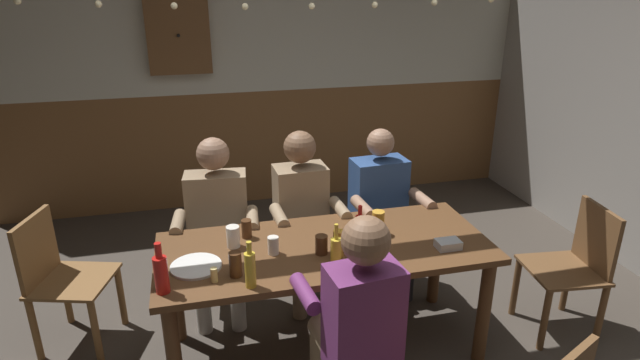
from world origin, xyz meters
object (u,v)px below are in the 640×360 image
at_px(bottle_3, 335,251).
at_px(plate_0, 196,266).
at_px(pint_glass_7, 236,264).
at_px(chair_empty_near_left, 574,266).
at_px(person_1, 303,210).
at_px(bottle_0, 360,229).
at_px(bottle_1, 250,269).
at_px(bottle_2, 161,273).
at_px(pint_glass_6, 273,245).
at_px(person_2, 382,204).
at_px(person_3, 356,316).
at_px(pint_glass_4, 233,237).
at_px(pint_glass_0, 247,229).
at_px(person_0, 217,220).
at_px(chair_empty_far_end, 60,277).
at_px(pint_glass_2, 339,243).
at_px(condiment_caddy, 448,244).
at_px(wall_dart_cabinet, 178,35).
at_px(pint_glass_5, 321,245).
at_px(pint_glass_1, 357,229).
at_px(table_candle, 214,275).
at_px(pint_glass_3, 378,222).
at_px(dining_table, 325,260).

bearing_deg(bottle_3, plate_0, 168.18).
bearing_deg(pint_glass_7, chair_empty_near_left, 0.94).
relative_size(person_1, bottle_0, 4.94).
bearing_deg(bottle_1, plate_0, 136.09).
bearing_deg(bottle_0, pint_glass_7, -166.80).
distance_m(bottle_2, pint_glass_6, 0.66).
bearing_deg(bottle_3, bottle_2, -177.05).
relative_size(person_2, plate_0, 4.39).
bearing_deg(person_3, pint_glass_4, 118.48).
relative_size(person_1, pint_glass_0, 10.85).
relative_size(person_0, pint_glass_6, 11.88).
relative_size(chair_empty_far_end, pint_glass_2, 5.57).
bearing_deg(condiment_caddy, person_3, -148.24).
distance_m(bottle_3, pint_glass_2, 0.10).
bearing_deg(wall_dart_cabinet, person_3, -76.20).
height_order(pint_glass_0, pint_glass_5, pint_glass_0).
bearing_deg(pint_glass_4, pint_glass_1, -4.28).
xyz_separation_m(chair_empty_far_end, table_candle, (0.92, -0.72, 0.31)).
distance_m(pint_glass_0, pint_glass_2, 0.59).
bearing_deg(pint_glass_0, pint_glass_5, -37.82).
distance_m(pint_glass_1, pint_glass_3, 0.14).
bearing_deg(pint_glass_0, bottle_3, -45.70).
relative_size(bottle_1, pint_glass_0, 2.24).
bearing_deg(table_candle, wall_dart_cabinet, 92.12).
xyz_separation_m(person_3, pint_glass_5, (-0.04, 0.55, 0.11)).
relative_size(pint_glass_3, pint_glass_7, 1.06).
height_order(pint_glass_3, pint_glass_6, pint_glass_3).
bearing_deg(person_1, table_candle, 50.63).
bearing_deg(pint_glass_4, pint_glass_3, -2.92).
xyz_separation_m(condiment_caddy, pint_glass_4, (-1.21, 0.32, 0.04)).
xyz_separation_m(bottle_2, pint_glass_6, (0.60, 0.25, -0.06)).
bearing_deg(pint_glass_5, bottle_3, -72.98).
distance_m(bottle_1, pint_glass_0, 0.55).
relative_size(person_0, plate_0, 4.45).
xyz_separation_m(bottle_1, pint_glass_1, (0.69, 0.39, -0.05)).
relative_size(condiment_caddy, bottle_0, 0.56).
bearing_deg(bottle_2, pint_glass_3, 15.42).
distance_m(table_candle, wall_dart_cabinet, 2.82).
relative_size(person_2, bottle_3, 4.93).
xyz_separation_m(bottle_3, pint_glass_6, (-0.31, 0.21, -0.04)).
distance_m(table_candle, pint_glass_2, 0.71).
xyz_separation_m(pint_glass_2, pint_glass_7, (-0.58, -0.08, -0.01)).
bearing_deg(pint_glass_6, wall_dart_cabinet, 100.32).
distance_m(bottle_2, bottle_3, 0.91).
bearing_deg(pint_glass_4, person_3, -55.37).
bearing_deg(pint_glass_3, bottle_0, -144.27).
distance_m(dining_table, pint_glass_3, 0.40).
bearing_deg(pint_glass_2, chair_empty_far_end, 159.24).
xyz_separation_m(dining_table, bottle_1, (-0.48, -0.33, 0.21)).
bearing_deg(pint_glass_7, pint_glass_1, 19.92).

